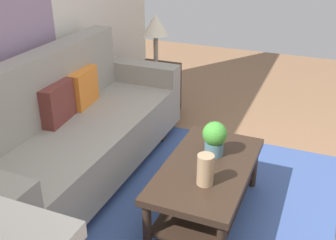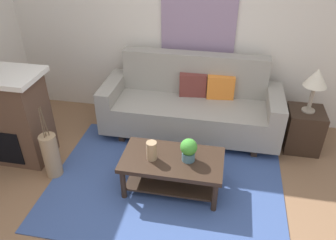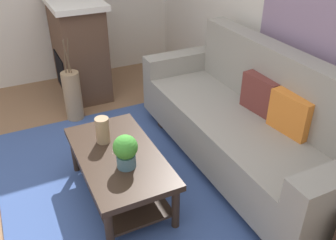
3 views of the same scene
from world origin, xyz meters
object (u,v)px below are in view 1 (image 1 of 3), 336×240
Objects in this scene: throw_pillow_maroon at (57,103)px; side_table at (156,90)px; framed_painting at (8,6)px; table_lamp at (156,27)px; tabletop_vase at (205,170)px; couch at (74,133)px; throw_pillow_orange at (83,88)px; coffee_table at (207,179)px; potted_plant_tabletop at (215,137)px.

throw_pillow_maroon is 0.64× the size of side_table.
framed_painting is (0.00, 0.34, 0.74)m from throw_pillow_maroon.
table_lamp is at bearing -7.96° from throw_pillow_maroon.
tabletop_vase is 1.91m from framed_painting.
couch is at bearing -90.00° from throw_pillow_maroon.
couch is at bearing 176.82° from table_lamp.
throw_pillow_maroon is 1.53m from table_lamp.
framed_painting reaches higher than throw_pillow_orange.
coffee_table is 0.31m from tabletop_vase.
tabletop_vase reaches higher than side_table.
couch is 6.56× the size of throw_pillow_orange.
table_lamp is at bearing 32.86° from tabletop_vase.
throw_pillow_maroon is 0.33× the size of coffee_table.
potted_plant_tabletop is at bearing -84.48° from throw_pillow_maroon.
side_table is (1.11, -0.21, -0.40)m from throw_pillow_orange.
coffee_table is at bearing -144.82° from table_lamp.
potted_plant_tabletop is 0.46× the size of table_lamp.
couch reaches higher than throw_pillow_maroon.
coffee_table is at bearing -108.14° from throw_pillow_orange.
throw_pillow_maroon is 1.29m from potted_plant_tabletop.
coffee_table is at bearing 12.70° from tabletop_vase.
coffee_table is 1.96× the size of side_table.
side_table is at bearing 35.18° from coffee_table.
tabletop_vase is (-0.26, -1.21, 0.11)m from couch.
side_table is 0.98× the size of table_lamp.
throw_pillow_maroon is at bearing 172.04° from side_table.
table_lamp reaches higher than tabletop_vase.
potted_plant_tabletop is at bearing -101.01° from throw_pillow_orange.
couch is 1.09m from framed_painting.
couch is 1.17m from coffee_table.
throw_pillow_maroon reaches higher than tabletop_vase.
framed_painting is at bearing 81.08° from tabletop_vase.
throw_pillow_orange is at bearing 169.41° from side_table.
potted_plant_tabletop is 1.75m from side_table.
throw_pillow_maroon is 0.63× the size of table_lamp.
coffee_table is 1.87m from side_table.
coffee_table is 1.97m from framed_painting.
coffee_table is 4.20× the size of potted_plant_tabletop.
framed_painting is at bearing 159.68° from table_lamp.
throw_pillow_maroon and throw_pillow_orange have the same top height.
tabletop_vase is at bearing -147.14° from side_table.
framed_painting reaches higher than throw_pillow_maroon.
throw_pillow_orange is 1.37× the size of potted_plant_tabletop.
couch is 6.56× the size of throw_pillow_maroon.
coffee_table is at bearing -92.39° from couch.
potted_plant_tabletop is at bearing -141.70° from table_lamp.
tabletop_vase is at bearing -102.27° from couch.
couch is at bearing 176.82° from side_table.
potted_plant_tabletop is at bearing -85.63° from framed_painting.
framed_painting reaches higher than couch.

